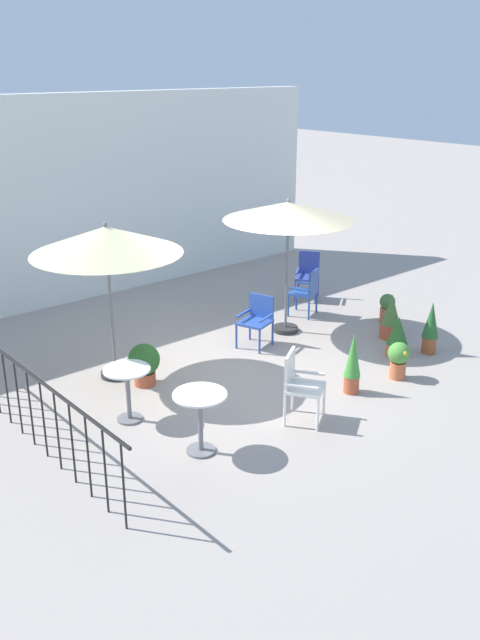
{
  "coord_description": "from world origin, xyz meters",
  "views": [
    {
      "loc": [
        -6.26,
        -7.35,
        4.38
      ],
      "look_at": [
        0.0,
        -0.02,
        0.75
      ],
      "focal_mm": 38.23,
      "sensor_mm": 36.0,
      "label": 1
    }
  ],
  "objects": [
    {
      "name": "patio_umbrella_1",
      "position": [
        -1.67,
        0.88,
        2.07
      ],
      "size": [
        2.14,
        2.14,
        2.34
      ],
      "color": "#2D2D2D",
      "rests_on": "ground"
    },
    {
      "name": "villa_facade",
      "position": [
        0.0,
        4.54,
        1.95
      ],
      "size": [
        11.11,
        0.3,
        3.9
      ],
      "primitive_type": "cube",
      "color": "white",
      "rests_on": "ground"
    },
    {
      "name": "potted_plant_4",
      "position": [
        2.68,
        -0.82,
        0.37
      ],
      "size": [
        0.34,
        0.34,
        0.77
      ],
      "color": "#B75336",
      "rests_on": "ground"
    },
    {
      "name": "potted_plant_1",
      "position": [
        -1.49,
        0.36,
        0.34
      ],
      "size": [
        0.46,
        0.46,
        0.63
      ],
      "color": "#B65233",
      "rests_on": "ground"
    },
    {
      "name": "patio_chair_1",
      "position": [
        3.12,
        1.56,
        0.53
      ],
      "size": [
        0.63,
        0.62,
        0.93
      ],
      "color": "#3648A3",
      "rests_on": "ground"
    },
    {
      "name": "patio_umbrella_0",
      "position": [
        1.54,
        0.55,
        2.09
      ],
      "size": [
        2.18,
        2.18,
        2.33
      ],
      "color": "#2D2D2D",
      "rests_on": "ground"
    },
    {
      "name": "potted_plant_5",
      "position": [
        3.24,
        -0.31,
        0.28
      ],
      "size": [
        0.28,
        0.28,
        0.53
      ],
      "color": "#C66947",
      "rests_on": "ground"
    },
    {
      "name": "patio_chair_2",
      "position": [
        -0.55,
        -1.84,
        0.55
      ],
      "size": [
        0.65,
        0.64,
        0.95
      ],
      "color": "white",
      "rests_on": "ground"
    },
    {
      "name": "ground_plane",
      "position": [
        0.0,
        0.0,
        0.0
      ],
      "size": [
        60.0,
        60.0,
        0.0
      ],
      "primitive_type": "plane",
      "color": "#A5988F"
    },
    {
      "name": "patio_chair_0",
      "position": [
        0.74,
        0.41,
        0.49
      ],
      "size": [
        0.61,
        0.6,
        0.84
      ],
      "color": "#2C4EA2",
      "rests_on": "ground"
    },
    {
      "name": "cafe_table_1",
      "position": [
        -2.23,
        -0.4,
        0.5
      ],
      "size": [
        0.61,
        0.61,
        0.74
      ],
      "color": "white",
      "rests_on": "ground"
    },
    {
      "name": "potted_plant_2",
      "position": [
        0.6,
        -1.76,
        0.46
      ],
      "size": [
        0.24,
        0.24,
        0.9
      ],
      "color": "#B75333",
      "rests_on": "ground"
    },
    {
      "name": "terrace_railing",
      "position": [
        -3.45,
        0.0,
        0.68
      ],
      "size": [
        0.03,
        4.96,
        1.01
      ],
      "color": "black",
      "rests_on": "ground"
    },
    {
      "name": "potted_plant_6",
      "position": [
        1.48,
        -1.89,
        0.32
      ],
      "size": [
        0.33,
        0.33,
        0.56
      ],
      "color": "#C8653D",
      "rests_on": "ground"
    },
    {
      "name": "potted_plant_0",
      "position": [
        2.63,
        -1.64,
        0.45
      ],
      "size": [
        0.26,
        0.26,
        0.86
      ],
      "color": "#9B532D",
      "rests_on": "ground"
    },
    {
      "name": "patio_chair_3",
      "position": [
        2.38,
        0.87,
        0.5
      ],
      "size": [
        0.57,
        0.57,
        0.88
      ],
      "color": "#264B9A",
      "rests_on": "ground"
    },
    {
      "name": "cafe_table_0",
      "position": [
        -1.99,
        -1.63,
        0.53
      ],
      "size": [
        0.65,
        0.65,
        0.77
      ],
      "color": "white",
      "rests_on": "ground"
    },
    {
      "name": "potted_plant_3",
      "position": [
        2.13,
        -1.37,
        0.33
      ],
      "size": [
        0.34,
        0.34,
        0.66
      ],
      "color": "#D06543",
      "rests_on": "ground"
    }
  ]
}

